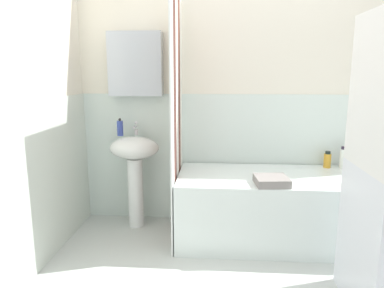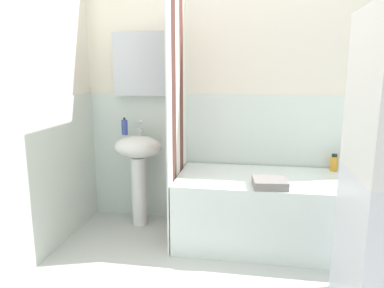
{
  "view_description": "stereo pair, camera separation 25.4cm",
  "coord_description": "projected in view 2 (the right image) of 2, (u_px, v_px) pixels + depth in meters",
  "views": [
    {
      "loc": [
        -0.28,
        -2.02,
        1.39
      ],
      "look_at": [
        -0.49,
        0.81,
        0.82
      ],
      "focal_mm": 33.37,
      "sensor_mm": 36.0,
      "label": 1
    },
    {
      "loc": [
        -0.03,
        -1.99,
        1.39
      ],
      "look_at": [
        -0.49,
        0.81,
        0.82
      ],
      "focal_mm": 33.37,
      "sensor_mm": 36.0,
      "label": 2
    }
  ],
  "objects": [
    {
      "name": "wall_back_tiled",
      "position": [
        247.0,
        101.0,
        3.2
      ],
      "size": [
        3.6,
        0.18,
        2.4
      ],
      "color": "white",
      "rests_on": "ground_plane"
    },
    {
      "name": "wall_left_tiled",
      "position": [
        33.0,
        111.0,
        2.56
      ],
      "size": [
        0.07,
        1.81,
        2.4
      ],
      "color": "white",
      "rests_on": "ground_plane"
    },
    {
      "name": "sink",
      "position": [
        138.0,
        160.0,
        3.23
      ],
      "size": [
        0.44,
        0.34,
        0.84
      ],
      "color": "white",
      "rests_on": "ground_plane"
    },
    {
      "name": "faucet",
      "position": [
        140.0,
        128.0,
        3.26
      ],
      "size": [
        0.03,
        0.12,
        0.12
      ],
      "color": "silver",
      "rests_on": "sink"
    },
    {
      "name": "soap_dispenser",
      "position": [
        125.0,
        127.0,
        3.24
      ],
      "size": [
        0.05,
        0.05,
        0.16
      ],
      "color": "#36499E",
      "rests_on": "sink"
    },
    {
      "name": "bathtub",
      "position": [
        277.0,
        211.0,
        2.92
      ],
      "size": [
        1.62,
        0.75,
        0.56
      ],
      "primitive_type": "cube",
      "color": "white",
      "rests_on": "ground_plane"
    },
    {
      "name": "shower_curtain",
      "position": [
        177.0,
        121.0,
        2.91
      ],
      "size": [
        0.01,
        0.75,
        2.0
      ],
      "color": "white",
      "rests_on": "ground_plane"
    },
    {
      "name": "shampoo_bottle",
      "position": [
        362.0,
        162.0,
        3.03
      ],
      "size": [
        0.04,
        0.04,
        0.18
      ],
      "color": "#C3486E",
      "rests_on": "bathtub"
    },
    {
      "name": "conditioner_bottle",
      "position": [
        350.0,
        161.0,
        3.03
      ],
      "size": [
        0.05,
        0.05,
        0.19
      ],
      "color": "white",
      "rests_on": "bathtub"
    },
    {
      "name": "lotion_bottle",
      "position": [
        334.0,
        163.0,
        3.06
      ],
      "size": [
        0.06,
        0.06,
        0.15
      ],
      "color": "gold",
      "rests_on": "bathtub"
    },
    {
      "name": "towel_folded",
      "position": [
        270.0,
        183.0,
        2.64
      ],
      "size": [
        0.26,
        0.26,
        0.06
      ],
      "primitive_type": "cube",
      "rotation": [
        0.0,
        0.0,
        0.1
      ],
      "color": "gray",
      "rests_on": "bathtub"
    }
  ]
}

